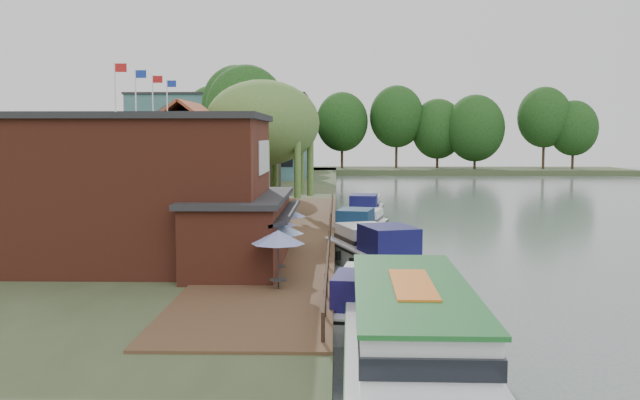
{
  "coord_description": "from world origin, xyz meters",
  "views": [
    {
      "loc": [
        -4.9,
        -34.76,
        7.23
      ],
      "look_at": [
        -6.0,
        12.0,
        3.0
      ],
      "focal_mm": 40.0,
      "sensor_mm": 36.0,
      "label": 1
    }
  ],
  "objects": [
    {
      "name": "ground",
      "position": [
        0.0,
        0.0,
        0.0
      ],
      "size": [
        260.0,
        260.0,
        0.0
      ],
      "primitive_type": "plane",
      "color": "#525F5C",
      "rests_on": "ground"
    },
    {
      "name": "land_bank",
      "position": [
        -30.0,
        35.0,
        0.5
      ],
      "size": [
        50.0,
        140.0,
        1.0
      ],
      "primitive_type": "cube",
      "color": "#384728",
      "rests_on": "ground"
    },
    {
      "name": "quay_deck",
      "position": [
        -8.0,
        10.0,
        1.05
      ],
      "size": [
        6.0,
        50.0,
        0.1
      ],
      "primitive_type": "cube",
      "color": "#47301E",
      "rests_on": "land_bank"
    },
    {
      "name": "quay_rail",
      "position": [
        -5.3,
        10.5,
        1.5
      ],
      "size": [
        0.2,
        49.0,
        1.0
      ],
      "primitive_type": null,
      "color": "black",
      "rests_on": "land_bank"
    },
    {
      "name": "pub",
      "position": [
        -14.0,
        -1.0,
        4.65
      ],
      "size": [
        20.0,
        11.0,
        7.3
      ],
      "primitive_type": null,
      "color": "maroon",
      "rests_on": "land_bank"
    },
    {
      "name": "hotel_block",
      "position": [
        -22.0,
        70.0,
        7.15
      ],
      "size": [
        25.4,
        12.4,
        12.3
      ],
      "primitive_type": null,
      "color": "#38666B",
      "rests_on": "land_bank"
    },
    {
      "name": "cottage_a",
      "position": [
        -15.0,
        14.0,
        5.25
      ],
      "size": [
        8.6,
        7.6,
        8.5
      ],
      "primitive_type": null,
      "color": "black",
      "rests_on": "land_bank"
    },
    {
      "name": "cottage_b",
      "position": [
        -18.0,
        24.0,
        5.25
      ],
      "size": [
        9.6,
        8.6,
        8.5
      ],
      "primitive_type": null,
      "color": "beige",
      "rests_on": "land_bank"
    },
    {
      "name": "cottage_c",
      "position": [
        -14.0,
        33.0,
        5.25
      ],
      "size": [
        7.6,
        7.6,
        8.5
      ],
      "primitive_type": null,
      "color": "black",
      "rests_on": "land_bank"
    },
    {
      "name": "willow",
      "position": [
        -10.5,
        19.0,
        6.21
      ],
      "size": [
        8.6,
        8.6,
        10.43
      ],
      "primitive_type": null,
      "color": "#476B2D",
      "rests_on": "land_bank"
    },
    {
      "name": "umbrella_0",
      "position": [
        -7.24,
        -6.65,
        2.29
      ],
      "size": [
        2.16,
        2.16,
        2.38
      ],
      "primitive_type": null,
      "color": "#1C2C9A",
      "rests_on": "quay_deck"
    },
    {
      "name": "umbrella_1",
      "position": [
        -7.52,
        -3.66,
        2.29
      ],
      "size": [
        2.37,
        2.37,
        2.38
      ],
      "primitive_type": null,
      "color": "navy",
      "rests_on": "quay_deck"
    },
    {
      "name": "umbrella_2",
      "position": [
        -7.85,
        -0.82,
        2.29
      ],
      "size": [
        2.07,
        2.07,
        2.38
      ],
      "primitive_type": null,
      "color": "navy",
      "rests_on": "quay_deck"
    },
    {
      "name": "umbrella_3",
      "position": [
        -7.67,
        2.99,
        2.29
      ],
      "size": [
        2.27,
        2.27,
        2.38
      ],
      "primitive_type": null,
      "color": "navy",
      "rests_on": "quay_deck"
    },
    {
      "name": "umbrella_4",
      "position": [
        -8.24,
        5.12,
        2.29
      ],
      "size": [
        1.98,
        1.98,
        2.38
      ],
      "primitive_type": null,
      "color": "navy",
      "rests_on": "quay_deck"
    },
    {
      "name": "cruiser_0",
      "position": [
        -3.79,
        -7.21,
        1.07
      ],
      "size": [
        4.05,
        9.29,
        2.14
      ],
      "primitive_type": null,
      "rotation": [
        0.0,
        0.0,
        -0.13
      ],
      "color": "silver",
      "rests_on": "ground"
    },
    {
      "name": "cruiser_1",
      "position": [
        -2.82,
        3.56,
        1.3
      ],
      "size": [
        6.41,
        11.14,
        2.6
      ],
      "primitive_type": null,
      "rotation": [
        0.0,
        0.0,
        0.3
      ],
      "color": "silver",
      "rests_on": "ground"
    },
    {
      "name": "cruiser_2",
      "position": [
        -3.26,
        14.35,
        1.18
      ],
      "size": [
        5.1,
        10.17,
        2.35
      ],
      "primitive_type": null,
      "rotation": [
        0.0,
        0.0,
        -0.21
      ],
      "color": "white",
      "rests_on": "ground"
    },
    {
      "name": "cruiser_3",
      "position": [
        -2.46,
        25.82,
        1.19
      ],
      "size": [
        4.22,
        10.1,
        2.37
      ],
      "primitive_type": null,
      "rotation": [
        0.0,
        0.0,
        -0.11
      ],
      "color": "silver",
      "rests_on": "ground"
    },
    {
      "name": "tour_boat",
      "position": [
        -2.75,
        -15.5,
        1.55
      ],
      "size": [
        4.24,
        14.24,
        3.09
      ],
      "primitive_type": null,
      "rotation": [
        0.0,
        0.0,
        -0.02
      ],
      "color": "silver",
      "rests_on": "ground"
    },
    {
      "name": "swan",
      "position": [
        -2.84,
        -12.21,
        0.22
      ],
      "size": [
        0.44,
        0.44,
        0.44
      ],
      "primitive_type": "sphere",
      "color": "white",
      "rests_on": "ground"
    },
    {
      "name": "bank_tree_0",
      "position": [
        -14.83,
        43.54,
        7.99
      ],
      "size": [
        9.0,
        9.0,
        13.98
      ],
      "primitive_type": null,
      "color": "#143811",
      "rests_on": "land_bank"
    },
    {
      "name": "bank_tree_1",
      "position": [
        -16.96,
        51.23,
        8.34
      ],
      "size": [
        8.34,
        8.34,
        14.68
      ],
      "primitive_type": null,
      "color": "#143811",
      "rests_on": "land_bank"
    },
    {
      "name": "bank_tree_2",
      "position": [
        -13.97,
        58.85,
        6.36
      ],
      "size": [
        6.07,
        6.07,
        10.73
      ],
      "primitive_type": null,
      "color": "#143811",
      "rests_on": "land_bank"
    },
    {
      "name": "bank_tree_3",
      "position": [
        -17.11,
        77.73,
        7.47
      ],
      "size": [
        8.73,
        8.73,
        12.94
      ],
      "primitive_type": null,
      "color": "#143811",
      "rests_on": "land_bank"
    },
    {
      "name": "bank_tree_4",
      "position": [
        -12.43,
        85.45,
        6.43
      ],
      "size": [
        7.07,
        7.07,
        10.86
      ],
      "primitive_type": null,
      "color": "#143811",
      "rests_on": "land_bank"
    },
    {
      "name": "bank_tree_5",
      "position": [
        -16.7,
        93.19,
        7.21
      ],
      "size": [
        7.92,
        7.92,
        12.43
      ],
      "primitive_type": null,
      "color": "#143811",
      "rests_on": "land_bank"
    }
  ]
}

